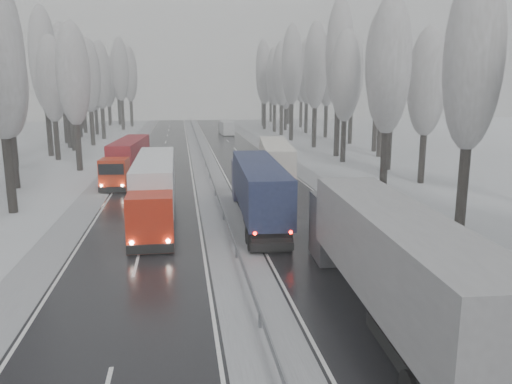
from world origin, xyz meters
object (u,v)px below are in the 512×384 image
object	(u,v)px
truck_blue_box	(257,186)
box_truck_distant	(226,128)
truck_cream_box	(275,159)
truck_red_red	(128,156)
truck_red_white	(155,185)
truck_grey_tarp	(386,254)

from	to	relation	value
truck_blue_box	box_truck_distant	bearing A→B (deg)	89.08
truck_cream_box	truck_red_red	bearing A→B (deg)	166.61
truck_red_white	truck_red_red	world-z (taller)	truck_red_white
truck_cream_box	truck_red_white	xyz separation A→B (m)	(-10.67, -11.76, 0.08)
box_truck_distant	truck_red_red	world-z (taller)	truck_red_red
truck_cream_box	truck_red_white	size ratio (longest dim) A/B	0.97
truck_grey_tarp	truck_red_white	size ratio (longest dim) A/B	1.11
truck_blue_box	truck_cream_box	xyz separation A→B (m)	(3.73, 13.13, -0.09)
truck_cream_box	truck_red_white	bearing A→B (deg)	-125.34
truck_cream_box	box_truck_distant	bearing A→B (deg)	96.81
truck_grey_tarp	truck_red_white	xyz separation A→B (m)	(-9.64, 16.85, -0.25)
truck_grey_tarp	truck_blue_box	size ratio (longest dim) A/B	1.10
truck_grey_tarp	truck_red_white	world-z (taller)	truck_grey_tarp
truck_cream_box	truck_red_white	distance (m)	15.88
truck_cream_box	truck_grey_tarp	bearing A→B (deg)	-85.19
truck_cream_box	truck_blue_box	bearing A→B (deg)	-99.00
truck_grey_tarp	truck_red_red	world-z (taller)	truck_grey_tarp
truck_grey_tarp	truck_cream_box	xyz separation A→B (m)	(1.03, 28.61, -0.33)
truck_grey_tarp	truck_cream_box	distance (m)	28.63
truck_blue_box	truck_red_red	size ratio (longest dim) A/B	1.10
truck_red_red	truck_blue_box	bearing A→B (deg)	-55.80
truck_blue_box	truck_red_white	world-z (taller)	truck_blue_box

